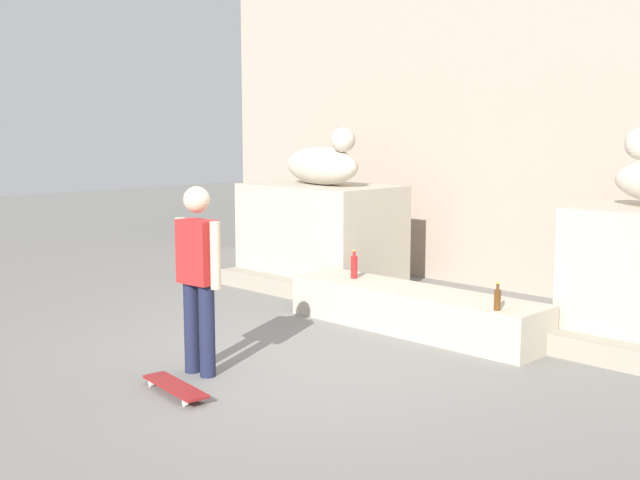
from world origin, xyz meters
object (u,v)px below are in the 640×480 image
(statue_reclining_left, at_px, (322,164))
(skater, at_px, (198,272))
(bottle_red, at_px, (354,266))
(skateboard, at_px, (175,387))
(bottle_brown, at_px, (497,299))

(statue_reclining_left, relative_size, skater, 1.01)
(skater, bearing_deg, bottle_red, -84.46)
(skateboard, relative_size, bottle_red, 2.49)
(statue_reclining_left, bearing_deg, bottle_brown, -6.07)
(statue_reclining_left, distance_m, bottle_red, 2.17)
(bottle_brown, bearing_deg, skateboard, -115.23)
(bottle_red, bearing_deg, bottle_brown, -6.87)
(bottle_brown, bearing_deg, skater, -124.71)
(statue_reclining_left, xyz_separation_m, bottle_red, (1.54, -1.06, -1.09))
(skateboard, height_order, bottle_brown, bottle_brown)
(skater, xyz_separation_m, bottle_red, (-0.45, 2.54, -0.33))
(skater, height_order, bottle_red, skater)
(skateboard, relative_size, bottle_brown, 3.02)
(skateboard, xyz_separation_m, bottle_red, (-0.74, 3.01, 0.53))
(statue_reclining_left, xyz_separation_m, skateboard, (2.28, -4.07, -1.62))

